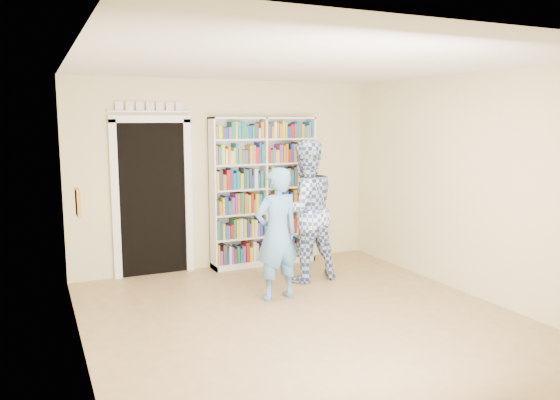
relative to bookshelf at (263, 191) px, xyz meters
name	(u,v)px	position (x,y,z in m)	size (l,w,h in m)	color
floor	(306,321)	(-0.49, -2.34, -1.10)	(5.00, 5.00, 0.00)	#946A47
ceiling	(308,63)	(-0.49, -2.34, 1.60)	(5.00, 5.00, 0.00)	white
wall_back	(228,175)	(-0.49, 0.16, 0.25)	(4.50, 4.50, 0.00)	beige
wall_left	(78,211)	(-2.74, -2.34, 0.25)	(5.00, 5.00, 0.00)	beige
wall_right	(472,186)	(1.76, -2.34, 0.25)	(5.00, 5.00, 0.00)	beige
bookshelf	(263,191)	(0.00, 0.00, 0.00)	(1.58, 0.30, 2.18)	white
doorway	(152,190)	(-1.59, 0.13, 0.08)	(1.10, 0.08, 2.43)	black
wall_art	(78,202)	(-2.72, -2.14, 0.30)	(0.03, 0.25, 0.25)	brown
man_blue	(277,234)	(-0.48, -1.55, -0.30)	(0.58, 0.38, 1.59)	#578CC2
man_plaid	(304,211)	(0.18, -0.97, -0.16)	(0.92, 0.71, 1.89)	#2E4F8F
paper_sheet	(315,210)	(0.25, -1.14, -0.13)	(0.20, 0.01, 0.29)	white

